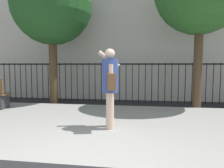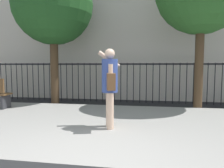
# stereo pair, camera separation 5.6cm
# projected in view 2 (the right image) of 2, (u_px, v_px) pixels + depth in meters

# --- Properties ---
(sidewalk) EXTENTS (28.00, 4.40, 0.15)m
(sidewalk) POSITION_uv_depth(u_px,v_px,m) (107.00, 126.00, 5.07)
(sidewalk) COLOR gray
(sidewalk) RESTS_ON ground
(iron_fence) EXTENTS (12.03, 0.04, 1.60)m
(iron_fence) POSITION_uv_depth(u_px,v_px,m) (124.00, 77.00, 8.63)
(iron_fence) COLOR black
(iron_fence) RESTS_ON ground
(pedestrian_on_phone) EXTENTS (0.51, 0.71, 1.70)m
(pedestrian_on_phone) POSITION_uv_depth(u_px,v_px,m) (110.00, 82.00, 4.55)
(pedestrian_on_phone) COLOR beige
(pedestrian_on_phone) RESTS_ON sidewalk
(street_tree_mid) EXTENTS (2.90, 2.90, 5.15)m
(street_tree_mid) POSITION_uv_depth(u_px,v_px,m) (53.00, 5.00, 7.77)
(street_tree_mid) COLOR #4C3823
(street_tree_mid) RESTS_ON ground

